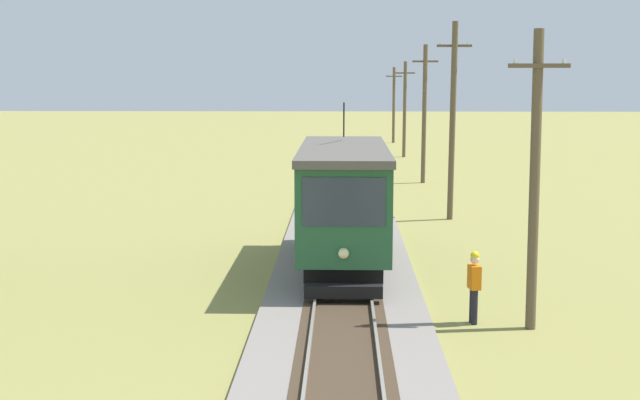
# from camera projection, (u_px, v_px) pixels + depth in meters

# --- Properties ---
(red_tram) EXTENTS (2.60, 8.54, 4.79)m
(red_tram) POSITION_uv_depth(u_px,v_px,m) (344.00, 200.00, 24.83)
(red_tram) COLOR #235633
(red_tram) RESTS_ON rail_right
(utility_pole_near_tram) EXTENTS (1.40, 0.53, 6.99)m
(utility_pole_near_tram) POSITION_uv_depth(u_px,v_px,m) (535.00, 177.00, 19.10)
(utility_pole_near_tram) COLOR brown
(utility_pole_near_tram) RESTS_ON ground
(utility_pole_mid) EXTENTS (1.40, 0.54, 8.06)m
(utility_pole_mid) POSITION_uv_depth(u_px,v_px,m) (453.00, 120.00, 33.45)
(utility_pole_mid) COLOR brown
(utility_pole_mid) RESTS_ON ground
(utility_pole_far) EXTENTS (1.40, 0.42, 7.56)m
(utility_pole_far) POSITION_uv_depth(u_px,v_px,m) (424.00, 113.00, 45.06)
(utility_pole_far) COLOR brown
(utility_pole_far) RESTS_ON ground
(utility_pole_distant) EXTENTS (1.40, 0.51, 6.88)m
(utility_pole_distant) POSITION_uv_depth(u_px,v_px,m) (405.00, 108.00, 59.37)
(utility_pole_distant) COLOR brown
(utility_pole_distant) RESTS_ON ground
(utility_pole_horizon) EXTENTS (1.40, 0.38, 6.59)m
(utility_pole_horizon) POSITION_uv_depth(u_px,v_px,m) (394.00, 104.00, 72.09)
(utility_pole_horizon) COLOR brown
(utility_pole_horizon) RESTS_ON ground
(track_worker) EXTENTS (0.30, 0.41, 1.78)m
(track_worker) POSITION_uv_depth(u_px,v_px,m) (474.00, 284.00, 19.75)
(track_worker) COLOR black
(track_worker) RESTS_ON ground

